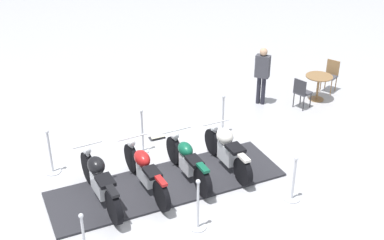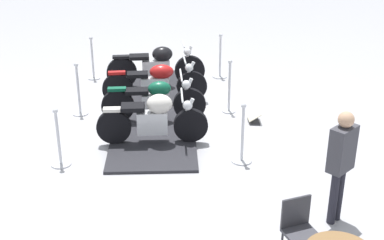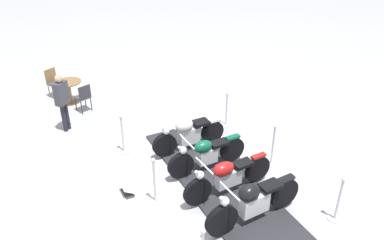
% 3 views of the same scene
% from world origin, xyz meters
% --- Properties ---
extents(ground_plane, '(80.00, 80.00, 0.00)m').
position_xyz_m(ground_plane, '(0.00, 0.00, 0.00)').
color(ground_plane, '#B2B2B7').
extents(display_platform, '(3.77, 5.31, 0.05)m').
position_xyz_m(display_platform, '(0.00, 0.00, 0.03)').
color(display_platform, '#28282D').
rests_on(display_platform, ground_plane).
extents(motorcycle_cream, '(1.86, 1.10, 0.93)m').
position_xyz_m(motorcycle_cream, '(-0.71, 1.30, 0.53)').
color(motorcycle_cream, black).
rests_on(motorcycle_cream, display_platform).
extents(motorcycle_forest, '(1.88, 1.13, 0.96)m').
position_xyz_m(motorcycle_forest, '(-0.25, 0.42, 0.50)').
color(motorcycle_forest, black).
rests_on(motorcycle_forest, display_platform).
extents(motorcycle_maroon, '(2.00, 1.25, 0.97)m').
position_xyz_m(motorcycle_maroon, '(0.19, -0.46, 0.52)').
color(motorcycle_maroon, black).
rests_on(motorcycle_maroon, display_platform).
extents(motorcycle_black, '(2.03, 1.28, 1.03)m').
position_xyz_m(motorcycle_black, '(0.65, -1.33, 0.54)').
color(motorcycle_black, black).
rests_on(motorcycle_black, display_platform).
extents(stanchion_right_front, '(0.36, 0.36, 1.09)m').
position_xyz_m(stanchion_right_front, '(-2.39, 1.23, 0.32)').
color(stanchion_right_front, silver).
rests_on(stanchion_right_front, ground_plane).
extents(stanchion_left_front, '(0.35, 0.35, 1.05)m').
position_xyz_m(stanchion_left_front, '(0.39, 2.66, 0.31)').
color(stanchion_left_front, silver).
rests_on(stanchion_left_front, ground_plane).
extents(stanchion_left_mid, '(0.34, 0.34, 1.13)m').
position_xyz_m(stanchion_left_mid, '(1.39, 0.71, 0.36)').
color(stanchion_left_mid, silver).
rests_on(stanchion_left_mid, ground_plane).
extents(stanchion_right_rear, '(0.36, 0.36, 1.11)m').
position_xyz_m(stanchion_right_rear, '(-0.39, -2.66, 0.33)').
color(stanchion_right_rear, silver).
rests_on(stanchion_right_rear, ground_plane).
extents(stanchion_right_mid, '(0.28, 0.28, 1.15)m').
position_xyz_m(stanchion_right_mid, '(-1.39, -0.71, 0.42)').
color(stanchion_right_mid, silver).
rests_on(stanchion_right_mid, ground_plane).
extents(info_placard, '(0.39, 0.45, 0.22)m').
position_xyz_m(info_placard, '(-2.04, -0.45, 0.07)').
color(info_placard, '#333338').
rests_on(info_placard, ground_plane).
extents(cafe_table, '(0.78, 0.78, 0.76)m').
position_xyz_m(cafe_table, '(-4.54, 4.05, 0.57)').
color(cafe_table, olive).
rests_on(cafe_table, ground_plane).
extents(cafe_chair_near_table, '(0.57, 0.57, 0.90)m').
position_xyz_m(cafe_chair_near_table, '(-3.95, 3.47, 0.52)').
color(cafe_chair_near_table, '#2D2D33').
rests_on(cafe_chair_near_table, ground_plane).
extents(cafe_chair_across_table, '(0.56, 0.56, 0.96)m').
position_xyz_m(cafe_chair_across_table, '(-5.20, 4.53, 0.55)').
color(cafe_chair_across_table, olive).
rests_on(cafe_chair_across_table, ground_plane).
extents(bystander_person, '(0.35, 0.45, 1.70)m').
position_xyz_m(bystander_person, '(-4.20, 2.35, 1.02)').
color(bystander_person, '#23232D').
rests_on(bystander_person, ground_plane).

